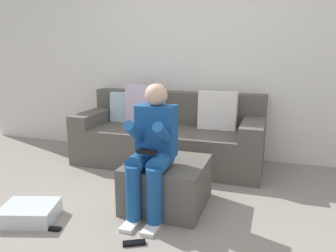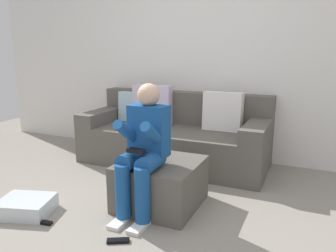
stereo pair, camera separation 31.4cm
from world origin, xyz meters
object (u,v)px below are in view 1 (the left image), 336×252
Objects in this scene: ottoman at (167,183)px; storage_bin at (29,213)px; person_seated at (152,148)px; couch_sectional at (170,135)px; remote_near_ottoman at (134,243)px; remote_by_storage_bin at (51,229)px.

storage_bin is at bearing -147.88° from ottoman.
person_seated is (-0.06, -0.19, 0.36)m from ottoman.
storage_bin is (-0.60, -1.68, -0.26)m from couch_sectional.
storage_bin reaches higher than remote_near_ottoman.
remote_by_storage_bin is at bearing -101.27° from couch_sectional.
couch_sectional is 5.23× the size of storage_bin.
ottoman is 1.62× the size of storage_bin.
remote_by_storage_bin is at bearing -142.73° from person_seated.
remote_near_ottoman is 0.66m from remote_by_storage_bin.
person_seated is (0.27, -1.28, 0.23)m from couch_sectional.
remote_by_storage_bin is at bearing 153.65° from remote_near_ottoman.
couch_sectional reaches higher than ottoman.
couch_sectional is at bearing 101.79° from person_seated.
couch_sectional reaches higher than remote_near_ottoman.
couch_sectional is 1.33m from person_seated.
storage_bin is at bearing -109.59° from couch_sectional.
ottoman is 4.27× the size of remote_near_ottoman.
storage_bin is at bearing 155.39° from remote_by_storage_bin.
storage_bin is at bearing 148.48° from remote_near_ottoman.
storage_bin is at bearing -155.45° from person_seated.
couch_sectional is 1.79m from remote_near_ottoman.
remote_near_ottoman is 1.03× the size of remote_by_storage_bin.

